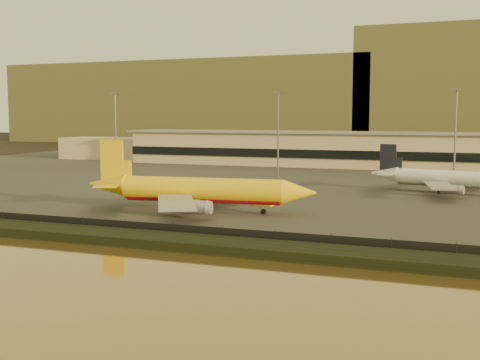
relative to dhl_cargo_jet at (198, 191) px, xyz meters
The scene contains 11 objects.
ground 13.60m from the dhl_cargo_jet, 66.44° to the right, with size 900.00×900.00×0.00m, color black.
embankment 29.51m from the dhl_cargo_jet, 79.85° to the right, with size 320.00×7.00×1.40m, color black.
tarmac 83.43m from the dhl_cargo_jet, 86.45° to the left, with size 320.00×220.00×0.20m, color #2D2D2D.
perimeter_fence 25.54m from the dhl_cargo_jet, 78.26° to the right, with size 300.00×0.05×2.20m, color black.
terminal_building 114.11m from the dhl_cargo_jet, 94.71° to the left, with size 202.00×25.00×12.60m.
apron_light_masts 67.28m from the dhl_cargo_jet, 72.30° to the left, with size 152.20×12.20×25.40m.
distant_hills 329.65m from the dhl_cargo_jet, 92.72° to the left, with size 470.00×160.00×70.00m.
dhl_cargo_jet is the anchor object (origin of this frame).
white_narrowbody_jet 64.16m from the dhl_cargo_jet, 45.55° to the left, with size 39.19×37.65×11.33m.
gse_vehicle_yellow 15.48m from the dhl_cargo_jet, 51.43° to the left, with size 3.87×1.74×1.74m, color yellow.
gse_vehicle_white 29.42m from the dhl_cargo_jet, 132.78° to the left, with size 3.89×1.75×1.75m, color white.
Camera 1 is at (42.63, -92.54, 18.54)m, focal length 45.00 mm.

